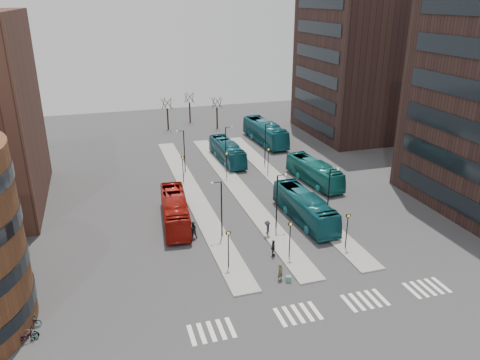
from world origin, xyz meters
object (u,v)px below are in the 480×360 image
object	(u,v)px
teal_bus_d	(265,132)
commuter_a	(193,230)
teal_bus_a	(305,207)
teal_bus_c	(314,172)
suitcase	(288,279)
red_bus	(175,210)
teal_bus_b	(227,152)
commuter_c	(267,229)
traveller	(280,272)
bicycle_near	(26,338)
bicycle_mid	(26,333)
bicycle_far	(29,323)
commuter_b	(273,248)

from	to	relation	value
teal_bus_d	commuter_a	world-z (taller)	teal_bus_d
teal_bus_a	teal_bus_c	bearing A→B (deg)	56.87
suitcase	teal_bus_a	size ratio (longest dim) A/B	0.05
red_bus	teal_bus_c	size ratio (longest dim) A/B	1.01
teal_bus_a	teal_bus_b	distance (m)	22.19
red_bus	teal_bus_b	size ratio (longest dim) A/B	1.00
teal_bus_a	commuter_c	distance (m)	5.83
suitcase	commuter_c	xyz separation A→B (m)	(1.09, 8.33, 0.61)
traveller	bicycle_near	world-z (taller)	traveller
teal_bus_d	bicycle_near	size ratio (longest dim) A/B	7.81
bicycle_near	bicycle_mid	bearing A→B (deg)	-20.53
commuter_a	teal_bus_c	bearing A→B (deg)	-152.84
commuter_c	bicycle_near	xyz separation A→B (m)	(-22.09, -9.97, -0.46)
suitcase	bicycle_near	distance (m)	21.06
red_bus	teal_bus_c	xyz separation A→B (m)	(19.81, 6.51, -0.02)
teal_bus_d	bicycle_far	distance (m)	52.36
bicycle_far	bicycle_near	bearing A→B (deg)	178.43
suitcase	teal_bus_d	size ratio (longest dim) A/B	0.04
teal_bus_b	bicycle_far	world-z (taller)	teal_bus_b
red_bus	commuter_c	world-z (taller)	red_bus
teal_bus_a	teal_bus_c	world-z (taller)	teal_bus_a
suitcase	teal_bus_a	xyz separation A→B (m)	(6.36, 10.70, 1.32)
teal_bus_d	commuter_b	world-z (taller)	teal_bus_d
bicycle_near	teal_bus_d	bearing A→B (deg)	-59.13
bicycle_far	commuter_b	bearing A→B (deg)	-79.69
teal_bus_c	traveller	world-z (taller)	teal_bus_c
bicycle_near	bicycle_far	size ratio (longest dim) A/B	0.95
teal_bus_b	commuter_a	world-z (taller)	teal_bus_b
teal_bus_d	traveller	bearing A→B (deg)	-111.89
red_bus	bicycle_near	bearing A→B (deg)	-124.60
suitcase	teal_bus_c	world-z (taller)	teal_bus_c
bicycle_near	bicycle_far	world-z (taller)	bicycle_far
traveller	bicycle_mid	world-z (taller)	traveller
teal_bus_a	commuter_a	distance (m)	12.71
suitcase	teal_bus_b	xyz separation A→B (m)	(3.64, 32.72, 1.26)
red_bus	bicycle_far	xyz separation A→B (m)	(-13.54, -14.25, -1.08)
teal_bus_b	traveller	world-z (taller)	teal_bus_b
traveller	bicycle_far	world-z (taller)	traveller
teal_bus_c	teal_bus_d	world-z (taller)	teal_bus_d
bicycle_mid	bicycle_far	bearing A→B (deg)	8.65
teal_bus_a	commuter_a	size ratio (longest dim) A/B	6.14
bicycle_near	teal_bus_b	bearing A→B (deg)	-56.17
teal_bus_b	commuter_a	xyz separation A→B (m)	(-9.97, -22.46, -0.60)
teal_bus_d	traveller	world-z (taller)	teal_bus_d
commuter_a	bicycle_mid	size ratio (longest dim) A/B	1.07
suitcase	bicycle_far	bearing A→B (deg)	-164.63
teal_bus_d	traveller	size ratio (longest dim) A/B	7.97
teal_bus_d	teal_bus_c	bearing A→B (deg)	-94.11
teal_bus_a	commuter_b	xyz separation A→B (m)	(-6.06, -6.17, -0.77)
teal_bus_c	traveller	bearing A→B (deg)	-128.99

